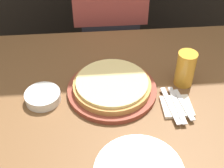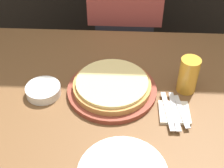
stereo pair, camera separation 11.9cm
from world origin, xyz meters
name	(u,v)px [view 1 (the left image)]	position (x,y,z in m)	size (l,w,h in m)	color
dining_table	(124,159)	(0.00, 0.00, 0.36)	(1.58, 1.03, 0.72)	brown
pizza_on_board	(112,87)	(-0.05, 0.07, 0.74)	(0.35, 0.35, 0.06)	brown
beer_glass	(186,67)	(0.24, 0.10, 0.80)	(0.07, 0.07, 0.15)	gold
side_bowl	(43,97)	(-0.31, 0.04, 0.73)	(0.13, 0.13, 0.04)	silver
napkin_stack	(177,106)	(0.18, -0.04, 0.72)	(0.11, 0.11, 0.01)	beige
fork	(170,105)	(0.16, -0.04, 0.73)	(0.04, 0.19, 0.00)	silver
dinner_knife	(177,105)	(0.18, -0.04, 0.73)	(0.03, 0.19, 0.00)	silver
spoon	(184,104)	(0.21, -0.04, 0.73)	(0.04, 0.16, 0.00)	silver
diner_person	(110,26)	(-0.01, 0.69, 0.64)	(0.39, 0.20, 1.30)	#33333D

